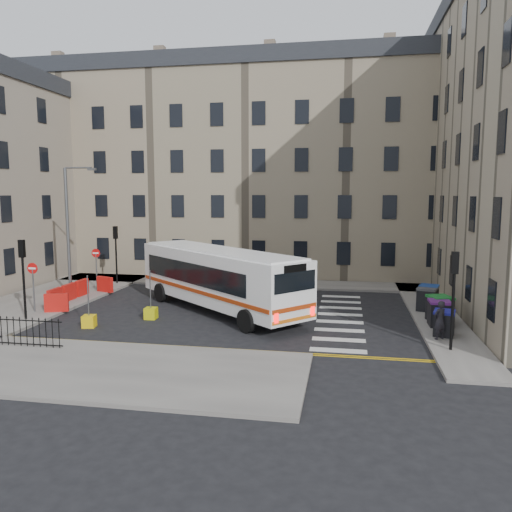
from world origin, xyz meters
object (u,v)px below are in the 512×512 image
(wheelie_bin_a, at_px, (444,323))
(wheelie_bin_d, at_px, (427,299))
(bollard_chevron, at_px, (151,313))
(wheelie_bin_e, at_px, (428,296))
(bollard_yellow, at_px, (89,321))
(pedestrian, at_px, (440,320))
(streetlamp, at_px, (68,229))
(wheelie_bin_c, at_px, (440,309))
(bus, at_px, (218,276))
(wheelie_bin_b, at_px, (439,313))

(wheelie_bin_a, height_order, wheelie_bin_d, wheelie_bin_d)
(wheelie_bin_a, relative_size, bollard_chevron, 2.06)
(wheelie_bin_e, xyz_separation_m, bollard_yellow, (-17.11, -6.72, -0.50))
(bollard_chevron, bearing_deg, pedestrian, -6.73)
(bollard_chevron, bearing_deg, streetlamp, 148.86)
(bollard_chevron, bearing_deg, wheelie_bin_c, 6.09)
(streetlamp, bearing_deg, bus, -11.04)
(wheelie_bin_e, relative_size, pedestrian, 0.81)
(wheelie_bin_d, bearing_deg, bollard_chevron, -145.37)
(bus, bearing_deg, wheelie_bin_d, -40.41)
(wheelie_bin_a, distance_m, wheelie_bin_c, 2.58)
(wheelie_bin_b, distance_m, wheelie_bin_d, 3.29)
(wheelie_bin_d, distance_m, bollard_chevron, 15.10)
(wheelie_bin_b, xyz_separation_m, bollard_chevron, (-14.62, -0.67, -0.49))
(streetlamp, bearing_deg, wheelie_bin_a, -13.75)
(wheelie_bin_e, height_order, pedestrian, pedestrian)
(bus, relative_size, wheelie_bin_b, 8.91)
(wheelie_bin_b, xyz_separation_m, wheelie_bin_d, (-0.06, 3.29, 0.01))
(wheelie_bin_d, height_order, bollard_yellow, wheelie_bin_d)
(streetlamp, bearing_deg, wheelie_bin_d, -0.97)
(streetlamp, xyz_separation_m, wheelie_bin_c, (21.97, -2.75, -3.53))
(wheelie_bin_a, bearing_deg, bollard_yellow, -161.61)
(bollard_yellow, relative_size, bollard_chevron, 1.00)
(wheelie_bin_d, bearing_deg, wheelie_bin_b, -69.47)
(bus, relative_size, bollard_chevron, 18.80)
(bus, distance_m, wheelie_bin_d, 11.64)
(wheelie_bin_c, bearing_deg, bus, 158.09)
(streetlamp, bearing_deg, pedestrian, -15.69)
(wheelie_bin_b, height_order, wheelie_bin_e, wheelie_bin_e)
(bus, relative_size, wheelie_bin_c, 7.82)
(pedestrian, distance_m, bollard_yellow, 16.63)
(pedestrian, xyz_separation_m, bollard_chevron, (-14.23, 1.68, -0.72))
(wheelie_bin_c, bearing_deg, bollard_yellow, 173.86)
(wheelie_bin_a, distance_m, bollard_yellow, 16.97)
(wheelie_bin_c, distance_m, bollard_chevron, 14.89)
(streetlamp, bearing_deg, wheelie_bin_c, -7.14)
(wheelie_bin_a, xyz_separation_m, bollard_chevron, (-14.55, 0.99, -0.43))
(bus, height_order, wheelie_bin_a, bus)
(streetlamp, height_order, wheelie_bin_a, streetlamp)
(streetlamp, height_order, pedestrian, streetlamp)
(wheelie_bin_c, relative_size, wheelie_bin_d, 1.01)
(wheelie_bin_a, bearing_deg, wheelie_bin_e, 102.81)
(wheelie_bin_b, bearing_deg, bollard_yellow, -170.81)
(wheelie_bin_c, xyz_separation_m, pedestrian, (-0.57, -3.26, 0.21))
(bollard_chevron, bearing_deg, bollard_yellow, -138.48)
(streetlamp, distance_m, wheelie_bin_c, 22.42)
(bollard_chevron, bearing_deg, wheelie_bin_a, -3.87)
(wheelie_bin_d, relative_size, wheelie_bin_e, 1.02)
(bollard_yellow, height_order, bollard_chevron, same)
(wheelie_bin_d, bearing_deg, bollard_yellow, -140.88)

